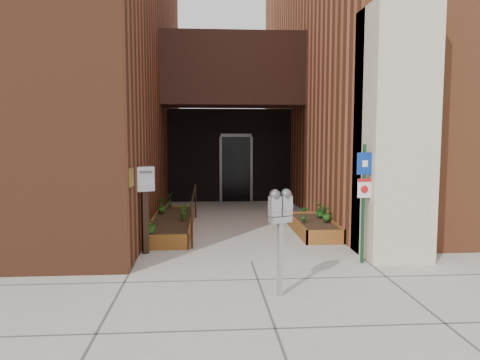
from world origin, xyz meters
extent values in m
plane|color=#9E9991|center=(0.00, 0.00, 0.00)|extent=(80.00, 80.00, 0.00)
cube|color=brown|center=(-6.00, 6.70, 5.00)|extent=(8.00, 14.60, 10.00)
cube|color=brown|center=(6.00, 7.15, 5.00)|extent=(8.00, 13.70, 10.00)
cube|color=tan|center=(2.55, 0.20, 2.20)|extent=(1.10, 1.20, 4.40)
cube|color=black|center=(0.00, 6.00, 4.00)|extent=(4.20, 2.00, 2.00)
cube|color=black|center=(0.00, 7.40, 1.50)|extent=(4.00, 0.30, 3.00)
cube|color=black|center=(0.20, 7.22, 1.05)|extent=(0.90, 0.06, 2.10)
cube|color=#B79338|center=(-1.99, -0.20, 1.50)|extent=(0.04, 0.30, 0.30)
cube|color=brown|center=(-1.55, 0.92, 0.15)|extent=(0.90, 0.04, 0.30)
cube|color=brown|center=(-1.55, 4.48, 0.15)|extent=(0.90, 0.04, 0.30)
cube|color=brown|center=(-1.98, 2.70, 0.15)|extent=(0.04, 3.60, 0.30)
cube|color=brown|center=(-1.12, 2.70, 0.15)|extent=(0.04, 3.60, 0.30)
cube|color=black|center=(-1.55, 2.70, 0.13)|extent=(0.82, 3.52, 0.26)
cube|color=brown|center=(1.60, 1.12, 0.15)|extent=(0.80, 0.04, 0.30)
cube|color=brown|center=(1.60, 3.28, 0.15)|extent=(0.80, 0.04, 0.30)
cube|color=brown|center=(1.22, 2.20, 0.15)|extent=(0.04, 2.20, 0.30)
cube|color=brown|center=(1.98, 2.20, 0.15)|extent=(0.04, 2.20, 0.30)
cube|color=black|center=(1.60, 2.20, 0.13)|extent=(0.72, 2.12, 0.26)
cylinder|color=black|center=(-1.05, 1.00, 0.45)|extent=(0.04, 0.04, 0.90)
cylinder|color=black|center=(-1.05, 4.30, 0.45)|extent=(0.04, 0.04, 0.90)
cylinder|color=black|center=(-1.05, 2.65, 0.88)|extent=(0.04, 3.30, 0.04)
cube|color=#A4A4A7|center=(0.22, -1.72, 0.51)|extent=(0.08, 0.08, 1.02)
cube|color=#A4A4A7|center=(0.22, -1.72, 1.06)|extent=(0.33, 0.23, 0.08)
cube|color=#A4A4A7|center=(0.14, -1.76, 1.24)|extent=(0.18, 0.15, 0.26)
sphere|color=#59595B|center=(0.14, -1.76, 1.40)|extent=(0.15, 0.15, 0.15)
cube|color=white|center=(0.16, -1.81, 1.26)|extent=(0.09, 0.04, 0.05)
cube|color=#B21414|center=(0.16, -1.81, 1.18)|extent=(0.09, 0.04, 0.03)
cube|color=#A4A4A7|center=(0.30, -1.69, 1.24)|extent=(0.18, 0.15, 0.26)
sphere|color=#59595B|center=(0.30, -1.69, 1.40)|extent=(0.15, 0.15, 0.15)
cube|color=white|center=(0.32, -1.74, 1.26)|extent=(0.09, 0.04, 0.05)
cube|color=#B21414|center=(0.32, -1.74, 1.18)|extent=(0.09, 0.04, 0.03)
cube|color=#153A1E|center=(1.88, -0.20, 1.02)|extent=(0.05, 0.05, 2.03)
cube|color=navy|center=(1.88, -0.23, 1.71)|extent=(0.28, 0.03, 0.37)
cube|color=white|center=(1.88, -0.24, 1.71)|extent=(0.09, 0.01, 0.11)
cube|color=white|center=(1.88, -0.23, 1.29)|extent=(0.23, 0.02, 0.32)
cube|color=#B21414|center=(1.88, -0.24, 1.43)|extent=(0.23, 0.02, 0.06)
cylinder|color=#B21414|center=(1.88, -0.24, 1.27)|extent=(0.13, 0.01, 0.13)
cube|color=black|center=(-1.90, 0.72, 0.59)|extent=(0.14, 0.14, 1.17)
cube|color=#BBBBBE|center=(-1.90, 0.72, 1.39)|extent=(0.39, 0.35, 0.45)
cube|color=#59595B|center=(-1.85, 0.61, 1.52)|extent=(0.22, 0.11, 0.04)
cube|color=white|center=(-1.85, 0.61, 1.33)|extent=(0.24, 0.12, 0.11)
imported|color=#2A5D1A|center=(-1.85, 1.10, 0.49)|extent=(0.47, 0.47, 0.37)
imported|color=#275819|center=(-1.29, 2.51, 0.47)|extent=(0.22, 0.22, 0.34)
imported|color=#2A5919|center=(-1.85, 3.41, 0.48)|extent=(0.27, 0.27, 0.36)
imported|color=#245618|center=(-1.72, 4.27, 0.49)|extent=(0.23, 0.23, 0.39)
imported|color=#225217|center=(1.85, 2.05, 0.47)|extent=(0.24, 0.24, 0.34)
imported|color=#1B5718|center=(1.35, 2.05, 0.46)|extent=(0.19, 0.19, 0.33)
imported|color=#1A5518|center=(1.85, 2.62, 0.48)|extent=(0.45, 0.45, 0.35)
camera|label=1|loc=(-0.77, -7.87, 2.21)|focal=35.00mm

